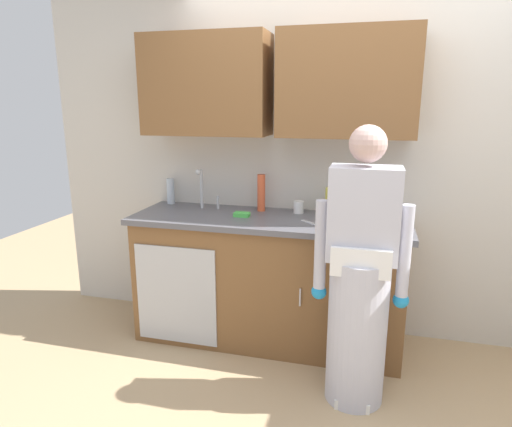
{
  "coord_description": "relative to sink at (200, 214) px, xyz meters",
  "views": [
    {
      "loc": [
        0.13,
        -2.28,
        1.73
      ],
      "look_at": [
        -0.6,
        0.55,
        1.0
      ],
      "focal_mm": 31.19,
      "sensor_mm": 36.0,
      "label": 1
    }
  ],
  "objects": [
    {
      "name": "ground_plane",
      "position": [
        1.07,
        -0.71,
        -0.93
      ],
      "size": [
        9.0,
        9.0,
        0.0
      ],
      "primitive_type": "plane",
      "color": "tan"
    },
    {
      "name": "kitchen_wall_with_uppers",
      "position": [
        0.94,
        0.29,
        0.55
      ],
      "size": [
        4.8,
        0.44,
        2.7
      ],
      "color": "beige",
      "rests_on": "ground"
    },
    {
      "name": "counter_cabinet",
      "position": [
        0.52,
        -0.01,
        -0.48
      ],
      "size": [
        1.9,
        0.62,
        0.9
      ],
      "color": "brown",
      "rests_on": "ground"
    },
    {
      "name": "countertop",
      "position": [
        0.52,
        -0.01,
        -0.01
      ],
      "size": [
        1.96,
        0.66,
        0.04
      ],
      "primitive_type": "cube",
      "color": "#595960",
      "rests_on": "counter_cabinet"
    },
    {
      "name": "sink",
      "position": [
        0.0,
        0.0,
        0.0
      ],
      "size": [
        0.5,
        0.36,
        0.35
      ],
      "color": "#B7BABF",
      "rests_on": "counter_cabinet"
    },
    {
      "name": "person_at_sink",
      "position": [
        1.18,
        -0.57,
        -0.23
      ],
      "size": [
        0.55,
        0.34,
        1.62
      ],
      "color": "white",
      "rests_on": "ground"
    },
    {
      "name": "bottle_water_short",
      "position": [
        0.43,
        0.17,
        0.15
      ],
      "size": [
        0.06,
        0.06,
        0.28
      ],
      "primitive_type": "cylinder",
      "color": "#E05933",
      "rests_on": "countertop"
    },
    {
      "name": "bottle_soap",
      "position": [
        1.07,
        0.23,
        0.12
      ],
      "size": [
        0.08,
        0.08,
        0.21
      ],
      "primitive_type": "cylinder",
      "color": "silver",
      "rests_on": "countertop"
    },
    {
      "name": "bottle_water_tall",
      "position": [
        -0.34,
        0.23,
        0.12
      ],
      "size": [
        0.06,
        0.06,
        0.2
      ],
      "primitive_type": "cylinder",
      "color": "silver",
      "rests_on": "countertop"
    },
    {
      "name": "bottle_dish_liquid",
      "position": [
        0.94,
        0.14,
        0.12
      ],
      "size": [
        0.08,
        0.08,
        0.21
      ],
      "primitive_type": "cylinder",
      "color": "#D8D14C",
      "rests_on": "countertop"
    },
    {
      "name": "cup_by_sink",
      "position": [
        0.71,
        0.18,
        0.06
      ],
      "size": [
        0.08,
        0.08,
        0.09
      ],
      "primitive_type": "cylinder",
      "color": "white",
      "rests_on": "countertop"
    },
    {
      "name": "knife_on_counter",
      "position": [
        0.86,
        -0.12,
        0.02
      ],
      "size": [
        0.2,
        0.17,
        0.01
      ],
      "primitive_type": "cube",
      "rotation": [
        0.0,
        0.0,
        5.58
      ],
      "color": "silver",
      "rests_on": "countertop"
    },
    {
      "name": "sponge",
      "position": [
        0.33,
        -0.04,
        0.03
      ],
      "size": [
        0.11,
        0.07,
        0.03
      ],
      "primitive_type": "cube",
      "color": "#4CBF4C",
      "rests_on": "countertop"
    }
  ]
}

